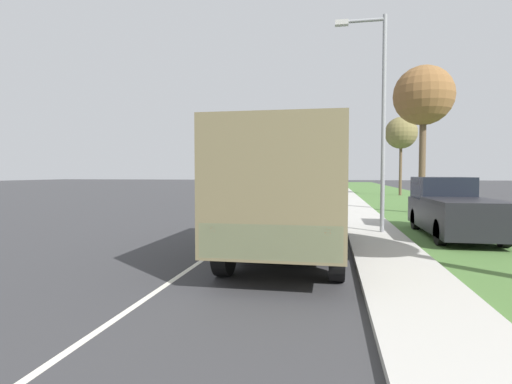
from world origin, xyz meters
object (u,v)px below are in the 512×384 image
object	(u,v)px
pickup_truck	(452,209)
car_third_ahead	(297,184)
car_fourth_ahead	(303,182)
car_farthest_ahead	(305,181)
car_second_ahead	(283,187)
military_truck	(291,187)
lamp_post	(377,104)
car_nearest_ahead	(255,196)

from	to	relation	value
pickup_truck	car_third_ahead	bearing A→B (deg)	101.89
car_fourth_ahead	car_farthest_ahead	size ratio (longest dim) A/B	0.90
car_second_ahead	car_farthest_ahead	bearing A→B (deg)	89.93
military_truck	lamp_post	bearing A→B (deg)	56.68
military_truck	car_nearest_ahead	bearing A→B (deg)	104.32
car_third_ahead	car_farthest_ahead	distance (m)	20.98
car_farthest_ahead	car_second_ahead	bearing A→B (deg)	-90.07
military_truck	lamp_post	distance (m)	5.30
car_third_ahead	car_farthest_ahead	bearing A→B (deg)	90.64
lamp_post	car_fourth_ahead	bearing A→B (deg)	96.49
car_nearest_ahead	lamp_post	size ratio (longest dim) A/B	0.64
car_nearest_ahead	car_fourth_ahead	bearing A→B (deg)	89.88
car_third_ahead	lamp_post	size ratio (longest dim) A/B	0.56
car_nearest_ahead	car_second_ahead	size ratio (longest dim) A/B	1.12
car_nearest_ahead	car_farthest_ahead	xyz separation A→B (m)	(-0.09, 50.98, 0.03)
car_second_ahead	car_third_ahead	world-z (taller)	car_third_ahead
car_third_ahead	lamp_post	xyz separation A→B (m)	(6.02, -40.48, 3.72)
pickup_truck	military_truck	bearing A→B (deg)	-140.63
car_farthest_ahead	pickup_truck	bearing A→B (deg)	-81.90
car_farthest_ahead	car_fourth_ahead	bearing A→B (deg)	-88.69
military_truck	lamp_post	world-z (taller)	lamp_post
military_truck	car_farthest_ahead	xyz separation A→B (m)	(-3.74, 65.28, -1.07)
military_truck	car_fourth_ahead	distance (m)	57.38
car_third_ahead	pickup_truck	bearing A→B (deg)	-78.11
military_truck	car_second_ahead	bearing A→B (deg)	97.11
military_truck	car_nearest_ahead	world-z (taller)	military_truck
car_third_ahead	lamp_post	distance (m)	41.09
car_nearest_ahead	military_truck	bearing A→B (deg)	-75.68
car_nearest_ahead	car_farthest_ahead	distance (m)	50.98
car_farthest_ahead	car_third_ahead	bearing A→B (deg)	-89.36
car_fourth_ahead	car_farthest_ahead	bearing A→B (deg)	91.31
car_fourth_ahead	car_nearest_ahead	bearing A→B (deg)	-90.12
car_third_ahead	car_second_ahead	bearing A→B (deg)	-91.14
pickup_truck	car_fourth_ahead	bearing A→B (deg)	99.11
car_nearest_ahead	lamp_post	xyz separation A→B (m)	(6.17, -10.47, 3.75)
car_nearest_ahead	pickup_truck	xyz separation A→B (m)	(8.62, -10.23, 0.27)
military_truck	car_fourth_ahead	bearing A→B (deg)	93.56
pickup_truck	car_farthest_ahead	bearing A→B (deg)	98.10
car_third_ahead	car_nearest_ahead	bearing A→B (deg)	-90.28
car_nearest_ahead	lamp_post	bearing A→B (deg)	-59.51
car_nearest_ahead	car_second_ahead	distance (m)	16.04
car_farthest_ahead	lamp_post	distance (m)	61.88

